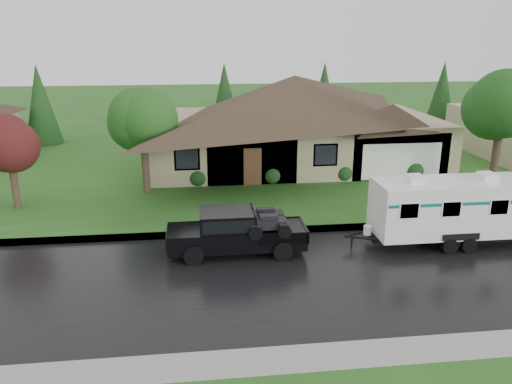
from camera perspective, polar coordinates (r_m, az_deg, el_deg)
The scene contains 11 objects.
ground at distance 19.98m, azimuth 6.06°, elevation -6.88°, with size 140.00×140.00×0.00m, color #26571B.
road at distance 18.23m, azimuth 7.44°, elevation -9.44°, with size 140.00×8.00×0.01m, color black.
curb at distance 21.97m, azimuth 4.80°, elevation -4.29°, with size 140.00×0.50×0.15m, color gray.
lawn at distance 33.98m, azimuth 0.57°, elevation 3.69°, with size 140.00×26.00×0.15m, color #26571B.
house_main at distance 32.54m, azimuth 4.91°, elevation 9.32°, with size 19.44×10.80×6.90m.
tree_left_green at distance 26.55m, azimuth -12.84°, elevation 7.78°, with size 3.28×3.28×5.43m.
tree_red at distance 26.27m, azimuth -26.42°, elevation 4.74°, with size 2.68×2.68×4.44m.
tree_right_green at distance 29.14m, azimuth 26.36°, elevation 8.55°, with size 3.84×3.84×6.36m.
shrub_row at distance 28.74m, azimuth 5.98°, elevation 2.18°, with size 13.60×1.00×1.00m.
pickup_truck at distance 19.48m, azimuth -2.52°, elevation -4.42°, with size 5.32×2.02×1.77m.
travel_trailer at distance 21.70m, azimuth 21.31°, elevation -1.60°, with size 6.56×2.30×2.94m.
Camera 1 is at (-4.20, -17.71, 8.26)m, focal length 35.00 mm.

